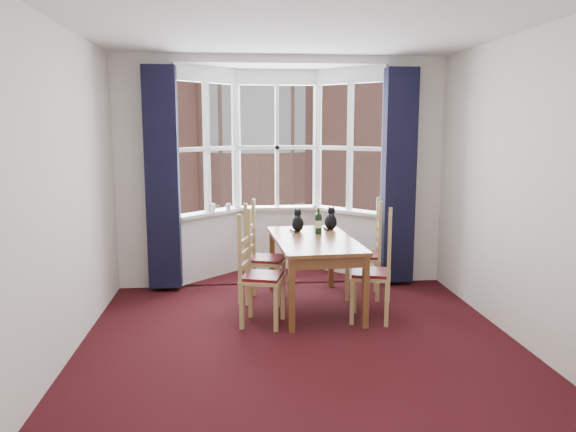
{
  "coord_description": "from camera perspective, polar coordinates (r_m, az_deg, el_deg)",
  "views": [
    {
      "loc": [
        -0.57,
        -4.61,
        1.97
      ],
      "look_at": [
        -0.03,
        1.05,
        1.05
      ],
      "focal_mm": 35.0,
      "sensor_mm": 36.0,
      "label": 1
    }
  ],
  "objects": [
    {
      "name": "curtain_left",
      "position": [
        6.76,
        -12.63,
        3.71
      ],
      "size": [
        0.38,
        0.22,
        2.6
      ],
      "primitive_type": "cube",
      "color": "black",
      "rests_on": "floor"
    },
    {
      "name": "dining_table",
      "position": [
        6.08,
        2.66,
        -3.06
      ],
      "size": [
        0.93,
        1.6,
        0.76
      ],
      "color": "brown",
      "rests_on": "floor"
    },
    {
      "name": "street",
      "position": [
        37.71,
        -4.42,
        -3.07
      ],
      "size": [
        80.0,
        80.0,
        0.0
      ],
      "primitive_type": "plane",
      "color": "#333335",
      "rests_on": "ground"
    },
    {
      "name": "chair_left_near",
      "position": [
        5.61,
        -3.52,
        -6.3
      ],
      "size": [
        0.5,
        0.51,
        0.92
      ],
      "color": "tan",
      "rests_on": "floor"
    },
    {
      "name": "curtain_right",
      "position": [
        7.0,
        11.17,
        3.93
      ],
      "size": [
        0.38,
        0.22,
        2.6
      ],
      "primitive_type": "cube",
      "color": "black",
      "rests_on": "floor"
    },
    {
      "name": "candle_tall",
      "position": [
        7.29,
        -7.65,
        0.85
      ],
      "size": [
        0.06,
        0.06,
        0.11
      ],
      "primitive_type": "cylinder",
      "color": "white",
      "rests_on": "bay_window"
    },
    {
      "name": "wall_near",
      "position": [
        2.49,
        7.98,
        -4.07
      ],
      "size": [
        4.0,
        0.0,
        4.0
      ],
      "primitive_type": "plane",
      "rotation": [
        -1.57,
        0.0,
        0.0
      ],
      "color": "silver",
      "rests_on": "floor"
    },
    {
      "name": "wine_bottle",
      "position": [
        6.3,
        3.11,
        -0.64
      ],
      "size": [
        0.08,
        0.08,
        0.3
      ],
      "color": "black",
      "rests_on": "dining_table"
    },
    {
      "name": "ceiling",
      "position": [
        4.72,
        1.72,
        19.34
      ],
      "size": [
        4.5,
        4.5,
        0.0
      ],
      "primitive_type": "plane",
      "rotation": [
        3.14,
        0.0,
        0.0
      ],
      "color": "white",
      "rests_on": "floor"
    },
    {
      "name": "wall_back_pier_right",
      "position": [
        7.23,
        12.53,
        4.45
      ],
      "size": [
        0.7,
        0.12,
        2.8
      ],
      "primitive_type": "cube",
      "color": "silver",
      "rests_on": "floor"
    },
    {
      "name": "tenement_building",
      "position": [
        18.63,
        -3.68,
        8.0
      ],
      "size": [
        18.4,
        7.8,
        15.2
      ],
      "color": "#A26453",
      "rests_on": "street"
    },
    {
      "name": "chair_left_far",
      "position": [
        6.34,
        -3.09,
        -4.49
      ],
      "size": [
        0.5,
        0.51,
        0.92
      ],
      "color": "tan",
      "rests_on": "floor"
    },
    {
      "name": "cat_right",
      "position": [
        6.59,
        4.37,
        -0.46
      ],
      "size": [
        0.19,
        0.23,
        0.28
      ],
      "color": "black",
      "rests_on": "dining_table"
    },
    {
      "name": "chair_right_far",
      "position": [
        6.55,
        8.35,
        -4.13
      ],
      "size": [
        0.47,
        0.48,
        0.92
      ],
      "color": "tan",
      "rests_on": "floor"
    },
    {
      "name": "cat_left",
      "position": [
        6.45,
        0.99,
        -0.66
      ],
      "size": [
        0.15,
        0.21,
        0.27
      ],
      "color": "black",
      "rests_on": "dining_table"
    },
    {
      "name": "chair_right_near",
      "position": [
        5.78,
        9.31,
        -5.95
      ],
      "size": [
        0.5,
        0.52,
        0.92
      ],
      "color": "tan",
      "rests_on": "floor"
    },
    {
      "name": "bay_window",
      "position": [
        7.4,
        -0.98,
        4.77
      ],
      "size": [
        2.76,
        0.94,
        2.8
      ],
      "color": "white",
      "rests_on": "floor"
    },
    {
      "name": "wall_right",
      "position": [
        5.31,
        23.62,
        2.26
      ],
      "size": [
        0.0,
        4.5,
        4.5
      ],
      "primitive_type": "plane",
      "rotation": [
        1.57,
        0.0,
        -1.57
      ],
      "color": "silver",
      "rests_on": "floor"
    },
    {
      "name": "wall_back_pier_left",
      "position": [
        6.97,
        -14.34,
        4.21
      ],
      "size": [
        0.7,
        0.12,
        2.8
      ],
      "primitive_type": "cube",
      "color": "silver",
      "rests_on": "floor"
    },
    {
      "name": "floor",
      "position": [
        5.04,
        1.56,
        -13.8
      ],
      "size": [
        4.5,
        4.5,
        0.0
      ],
      "primitive_type": "plane",
      "color": "black",
      "rests_on": "ground"
    },
    {
      "name": "candle_short",
      "position": [
        7.31,
        -6.07,
        0.88
      ],
      "size": [
        0.06,
        0.06,
        0.1
      ],
      "primitive_type": "cylinder",
      "color": "white",
      "rests_on": "bay_window"
    },
    {
      "name": "wall_left",
      "position": [
        4.86,
        -22.5,
        1.77
      ],
      "size": [
        0.0,
        4.5,
        4.5
      ],
      "primitive_type": "plane",
      "rotation": [
        1.57,
        0.0,
        1.57
      ],
      "color": "silver",
      "rests_on": "floor"
    }
  ]
}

